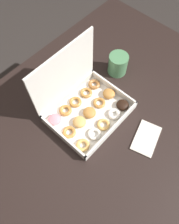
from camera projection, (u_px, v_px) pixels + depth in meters
ground_plane at (103, 161)px, 1.60m from camera, size 8.00×8.00×0.00m
dining_table at (110, 122)px, 1.02m from camera, size 1.27×1.03×0.73m
donut_box at (83, 103)px, 0.92m from camera, size 0.33×0.27×0.29m
coffee_mug at (118, 64)px, 1.02m from camera, size 0.09×0.09×0.10m
paper_napkin at (146, 138)px, 0.90m from camera, size 0.16×0.13×0.01m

